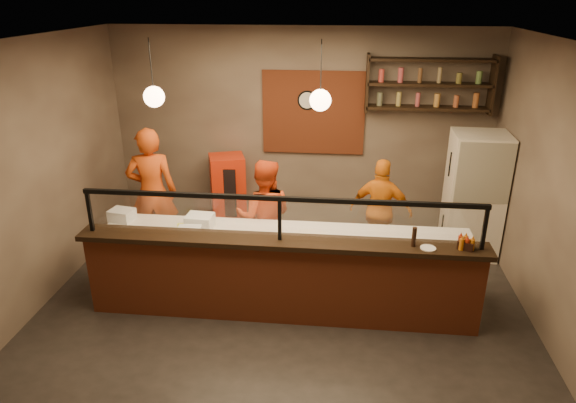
# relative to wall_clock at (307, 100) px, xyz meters

# --- Properties ---
(floor) EXTENTS (6.00, 6.00, 0.00)m
(floor) POSITION_rel_wall_clock_xyz_m (-0.10, -2.46, -2.10)
(floor) COLOR black
(floor) RESTS_ON ground
(ceiling) EXTENTS (6.00, 6.00, 0.00)m
(ceiling) POSITION_rel_wall_clock_xyz_m (-0.10, -2.46, 1.10)
(ceiling) COLOR #342E28
(ceiling) RESTS_ON wall_back
(wall_back) EXTENTS (6.00, 0.00, 6.00)m
(wall_back) POSITION_rel_wall_clock_xyz_m (-0.10, 0.04, -0.50)
(wall_back) COLOR #7A6A5A
(wall_back) RESTS_ON floor
(wall_left) EXTENTS (0.00, 5.00, 5.00)m
(wall_left) POSITION_rel_wall_clock_xyz_m (-3.10, -2.46, -0.50)
(wall_left) COLOR #7A6A5A
(wall_left) RESTS_ON floor
(wall_right) EXTENTS (0.00, 5.00, 5.00)m
(wall_right) POSITION_rel_wall_clock_xyz_m (2.90, -2.46, -0.50)
(wall_right) COLOR #7A6A5A
(wall_right) RESTS_ON floor
(wall_front) EXTENTS (6.00, 0.00, 6.00)m
(wall_front) POSITION_rel_wall_clock_xyz_m (-0.10, -4.96, -0.50)
(wall_front) COLOR #7A6A5A
(wall_front) RESTS_ON floor
(brick_patch) EXTENTS (1.60, 0.04, 1.30)m
(brick_patch) POSITION_rel_wall_clock_xyz_m (0.10, 0.01, -0.20)
(brick_patch) COLOR #953F20
(brick_patch) RESTS_ON wall_back
(service_counter) EXTENTS (4.60, 0.25, 1.00)m
(service_counter) POSITION_rel_wall_clock_xyz_m (-0.10, -2.76, -1.60)
(service_counter) COLOR #953F20
(service_counter) RESTS_ON floor
(counter_ledge) EXTENTS (4.70, 0.37, 0.06)m
(counter_ledge) POSITION_rel_wall_clock_xyz_m (-0.10, -2.76, -1.07)
(counter_ledge) COLOR black
(counter_ledge) RESTS_ON service_counter
(worktop_cabinet) EXTENTS (4.60, 0.75, 0.85)m
(worktop_cabinet) POSITION_rel_wall_clock_xyz_m (-0.10, -2.26, -1.68)
(worktop_cabinet) COLOR gray
(worktop_cabinet) RESTS_ON floor
(worktop) EXTENTS (4.60, 0.75, 0.05)m
(worktop) POSITION_rel_wall_clock_xyz_m (-0.10, -2.26, -1.23)
(worktop) COLOR silver
(worktop) RESTS_ON worktop_cabinet
(sneeze_guard) EXTENTS (4.50, 0.05, 0.52)m
(sneeze_guard) POSITION_rel_wall_clock_xyz_m (-0.10, -2.76, -0.73)
(sneeze_guard) COLOR white
(sneeze_guard) RESTS_ON counter_ledge
(wall_shelving) EXTENTS (1.84, 0.28, 0.85)m
(wall_shelving) POSITION_rel_wall_clock_xyz_m (1.80, -0.14, 0.30)
(wall_shelving) COLOR black
(wall_shelving) RESTS_ON wall_back
(wall_clock) EXTENTS (0.30, 0.04, 0.30)m
(wall_clock) POSITION_rel_wall_clock_xyz_m (0.00, 0.00, 0.00)
(wall_clock) COLOR black
(wall_clock) RESTS_ON wall_back
(pendant_left) EXTENTS (0.24, 0.24, 0.77)m
(pendant_left) POSITION_rel_wall_clock_xyz_m (-1.60, -2.26, 0.45)
(pendant_left) COLOR black
(pendant_left) RESTS_ON ceiling
(pendant_right) EXTENTS (0.24, 0.24, 0.77)m
(pendant_right) POSITION_rel_wall_clock_xyz_m (0.30, -2.26, 0.45)
(pendant_right) COLOR black
(pendant_right) RESTS_ON ceiling
(cook_left) EXTENTS (0.79, 0.61, 1.92)m
(cook_left) POSITION_rel_wall_clock_xyz_m (-2.15, -1.25, -1.14)
(cook_left) COLOR #D04913
(cook_left) RESTS_ON floor
(cook_mid) EXTENTS (0.83, 0.66, 1.63)m
(cook_mid) POSITION_rel_wall_clock_xyz_m (-0.45, -1.64, -1.28)
(cook_mid) COLOR red
(cook_mid) RESTS_ON floor
(cook_right) EXTENTS (0.95, 0.57, 1.52)m
(cook_right) POSITION_rel_wall_clock_xyz_m (1.15, -1.10, -1.34)
(cook_right) COLOR orange
(cook_right) RESTS_ON floor
(fridge) EXTENTS (0.79, 0.74, 1.84)m
(fridge) POSITION_rel_wall_clock_xyz_m (2.50, -0.76, -1.18)
(fridge) COLOR silver
(fridge) RESTS_ON floor
(red_cooler) EXTENTS (0.66, 0.63, 1.25)m
(red_cooler) POSITION_rel_wall_clock_xyz_m (-1.25, -0.31, -1.48)
(red_cooler) COLOR red
(red_cooler) RESTS_ON floor
(pizza_dough) EXTENTS (0.53, 0.53, 0.01)m
(pizza_dough) POSITION_rel_wall_clock_xyz_m (0.22, -2.35, -1.19)
(pizza_dough) COLOR beige
(pizza_dough) RESTS_ON worktop
(prep_tub_a) EXTENTS (0.35, 0.28, 0.17)m
(prep_tub_a) POSITION_rel_wall_clock_xyz_m (-1.18, -2.21, -1.12)
(prep_tub_a) COLOR white
(prep_tub_a) RESTS_ON worktop
(prep_tub_b) EXTENTS (0.34, 0.29, 0.15)m
(prep_tub_b) POSITION_rel_wall_clock_xyz_m (-2.25, -2.11, -1.13)
(prep_tub_b) COLOR silver
(prep_tub_b) RESTS_ON worktop
(prep_tub_c) EXTENTS (0.29, 0.24, 0.14)m
(prep_tub_c) POSITION_rel_wall_clock_xyz_m (-1.23, -2.53, -1.13)
(prep_tub_c) COLOR white
(prep_tub_c) RESTS_ON worktop
(rolling_pin) EXTENTS (0.38, 0.18, 0.06)m
(rolling_pin) POSITION_rel_wall_clock_xyz_m (-1.28, -2.21, -1.17)
(rolling_pin) COLOR yellow
(rolling_pin) RESTS_ON worktop
(condiment_caddy) EXTENTS (0.20, 0.18, 0.09)m
(condiment_caddy) POSITION_rel_wall_clock_xyz_m (1.95, -2.76, -0.99)
(condiment_caddy) COLOR black
(condiment_caddy) RESTS_ON counter_ledge
(pepper_mill) EXTENTS (0.06, 0.06, 0.23)m
(pepper_mill) POSITION_rel_wall_clock_xyz_m (1.39, -2.77, -0.93)
(pepper_mill) COLOR black
(pepper_mill) RESTS_ON counter_ledge
(small_plate) EXTENTS (0.23, 0.23, 0.01)m
(small_plate) POSITION_rel_wall_clock_xyz_m (1.54, -2.81, -1.03)
(small_plate) COLOR silver
(small_plate) RESTS_ON counter_ledge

